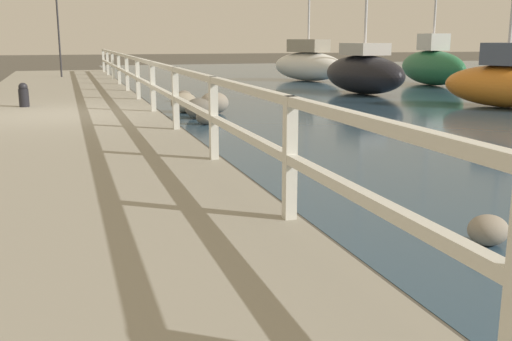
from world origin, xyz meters
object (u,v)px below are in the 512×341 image
at_px(sailboat_green, 432,65).
at_px(mooring_bollard, 24,95).
at_px(sailboat_black, 364,72).
at_px(sailboat_orange, 506,82).
at_px(dock_lamp, 57,13).
at_px(sailboat_white, 308,64).

bearing_deg(sailboat_green, mooring_bollard, -153.36).
bearing_deg(mooring_bollard, sailboat_green, 23.11).
bearing_deg(sailboat_black, mooring_bollard, -169.41).
relative_size(mooring_bollard, sailboat_green, 0.10).
distance_m(mooring_bollard, sailboat_orange, 12.10).
bearing_deg(sailboat_orange, sailboat_black, 85.49).
relative_size(mooring_bollard, sailboat_orange, 0.08).
bearing_deg(sailboat_orange, dock_lamp, 108.30).
bearing_deg(dock_lamp, sailboat_green, -18.98).
distance_m(sailboat_orange, sailboat_white, 11.20).
xyz_separation_m(sailboat_orange, sailboat_white, (-1.06, 11.15, 0.07)).
height_order(sailboat_black, sailboat_white, sailboat_black).
distance_m(sailboat_green, sailboat_orange, 7.88).
bearing_deg(dock_lamp, sailboat_black, -38.02).
bearing_deg(sailboat_white, sailboat_orange, -107.11).
relative_size(sailboat_black, sailboat_white, 1.04).
height_order(mooring_bollard, sailboat_green, sailboat_green).
relative_size(dock_lamp, sailboat_black, 0.53).
distance_m(sailboat_black, sailboat_orange, 5.04).
height_order(sailboat_green, sailboat_white, sailboat_white).
distance_m(sailboat_black, sailboat_white, 6.44).
xyz_separation_m(mooring_bollard, sailboat_green, (14.69, 6.27, 0.20)).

